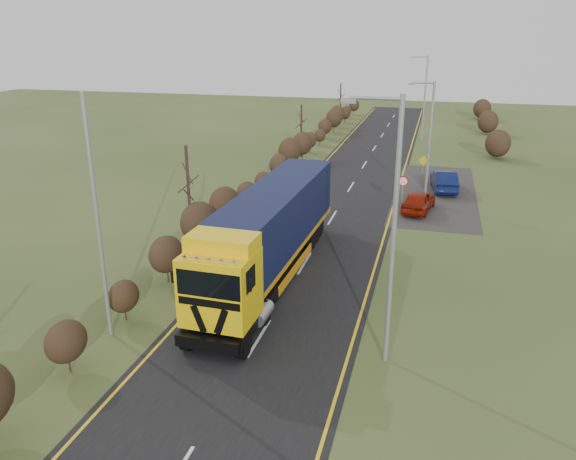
% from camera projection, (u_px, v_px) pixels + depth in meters
% --- Properties ---
extents(ground, '(160.00, 160.00, 0.00)m').
position_uv_depth(ground, '(285.00, 296.00, 26.35)').
color(ground, '#39491F').
rests_on(ground, ground).
extents(road, '(8.00, 120.00, 0.02)m').
position_uv_depth(road, '(326.00, 227.00, 35.44)').
color(road, black).
rests_on(road, ground).
extents(layby, '(6.00, 18.00, 0.02)m').
position_uv_depth(layby, '(435.00, 193.00, 42.97)').
color(layby, '#2A2725').
rests_on(layby, ground).
extents(lane_markings, '(7.52, 116.00, 0.01)m').
position_uv_depth(lane_markings, '(325.00, 229.00, 35.16)').
color(lane_markings, yellow).
rests_on(lane_markings, road).
extents(hedgerow, '(2.24, 102.04, 6.05)m').
position_uv_depth(hedgerow, '(224.00, 205.00, 34.44)').
color(hedgerow, black).
rests_on(hedgerow, ground).
extents(lorry, '(3.13, 16.16, 4.48)m').
position_uv_depth(lorry, '(269.00, 230.00, 27.47)').
color(lorry, black).
rests_on(lorry, ground).
extents(car_red_hatchback, '(2.43, 4.51, 1.46)m').
position_uv_depth(car_red_hatchback, '(419.00, 201.00, 38.41)').
color(car_red_hatchback, maroon).
rests_on(car_red_hatchback, ground).
extents(car_blue_sedan, '(2.24, 4.92, 1.56)m').
position_uv_depth(car_blue_sedan, '(444.00, 181.00, 43.37)').
color(car_blue_sedan, '#0B143E').
rests_on(car_blue_sedan, ground).
extents(streetlight_near, '(2.09, 0.20, 9.86)m').
position_uv_depth(streetlight_near, '(390.00, 223.00, 19.45)').
color(streetlight_near, '#929597').
rests_on(streetlight_near, ground).
extents(streetlight_mid, '(1.83, 0.18, 8.56)m').
position_uv_depth(streetlight_mid, '(428.00, 138.00, 38.83)').
color(streetlight_mid, '#929597').
rests_on(streetlight_mid, ground).
extents(streetlight_far, '(1.95, 0.18, 9.18)m').
position_uv_depth(streetlight_far, '(424.00, 94.00, 61.86)').
color(streetlight_far, '#929597').
rests_on(streetlight_far, ground).
extents(left_pole, '(0.16, 0.16, 9.74)m').
position_uv_depth(left_pole, '(98.00, 222.00, 21.41)').
color(left_pole, '#929597').
rests_on(left_pole, ground).
extents(speed_sign, '(0.73, 0.10, 2.65)m').
position_uv_depth(speed_sign, '(403.00, 187.00, 37.48)').
color(speed_sign, '#929597').
rests_on(speed_sign, ground).
extents(warning_board, '(0.81, 0.11, 2.12)m').
position_uv_depth(warning_board, '(423.00, 165.00, 45.98)').
color(warning_board, '#929597').
rests_on(warning_board, ground).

